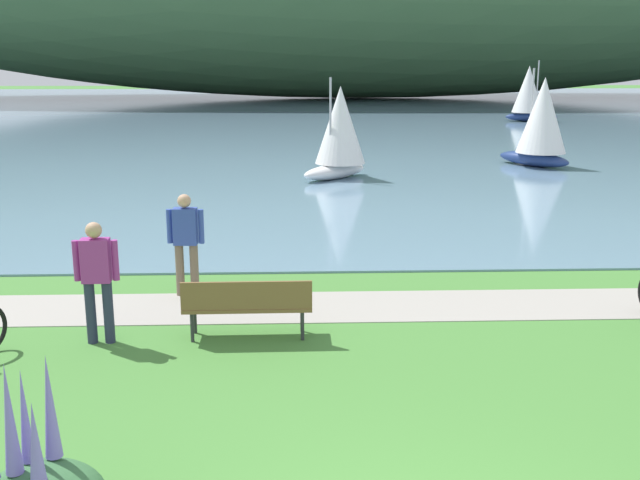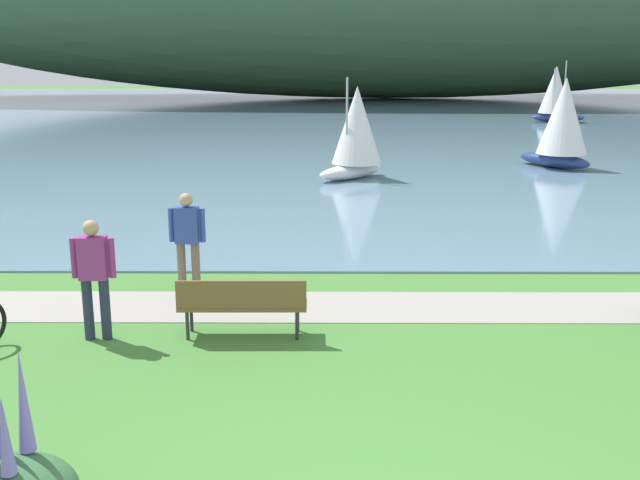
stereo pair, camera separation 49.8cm
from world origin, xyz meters
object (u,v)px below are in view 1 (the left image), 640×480
person_on_the_grass (97,275)px  sailboat_nearest_to_shore (529,93)px  person_at_shoreline (186,238)px  sailboat_mid_bay (340,131)px  park_bench_near_camera (247,303)px  sailboat_toward_hillside (542,121)px

person_on_the_grass → sailboat_nearest_to_shore: sailboat_nearest_to_shore is taller
person_at_shoreline → sailboat_mid_bay: size_ratio=0.53×
park_bench_near_camera → sailboat_mid_bay: 14.21m
park_bench_near_camera → sailboat_mid_bay: (2.16, 14.01, 1.02)m
sailboat_nearest_to_shore → sailboat_toward_hillside: size_ratio=1.05×
sailboat_nearest_to_shore → sailboat_toward_hillside: (-5.50, -19.09, -0.09)m
sailboat_toward_hillside → park_bench_near_camera: bearing=-120.1°
sailboat_nearest_to_shore → sailboat_mid_bay: (-12.76, -21.34, -0.19)m
sailboat_nearest_to_shore → person_on_the_grass: bearing=-115.6°
sailboat_toward_hillside → sailboat_nearest_to_shore: bearing=73.9°
person_on_the_grass → park_bench_near_camera: bearing=2.0°
person_on_the_grass → person_at_shoreline: bearing=65.9°
sailboat_mid_bay → sailboat_toward_hillside: bearing=17.2°
park_bench_near_camera → sailboat_toward_hillside: size_ratio=0.53×
sailboat_mid_bay → person_at_shoreline: bearing=-105.2°
person_on_the_grass → sailboat_toward_hillside: (11.45, 16.33, 0.68)m
sailboat_mid_bay → sailboat_toward_hillside: 7.60m
person_at_shoreline → sailboat_mid_bay: 12.48m
sailboat_mid_bay → park_bench_near_camera: bearing=-98.8°
park_bench_near_camera → sailboat_toward_hillside: 18.82m
park_bench_near_camera → person_on_the_grass: (-2.02, -0.07, 0.46)m
park_bench_near_camera → sailboat_nearest_to_shore: (14.92, 35.35, 1.22)m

